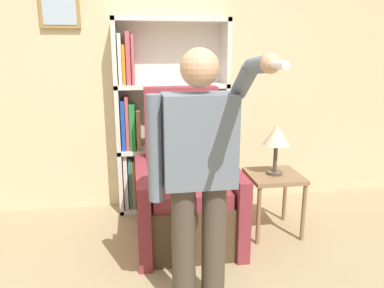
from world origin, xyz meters
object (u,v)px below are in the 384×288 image
at_px(bookcase, 161,120).
at_px(side_table, 274,184).
at_px(person_standing, 199,170).
at_px(armchair, 186,195).
at_px(table_lamp, 277,137).

distance_m(bookcase, side_table, 1.27).
height_order(bookcase, person_standing, bookcase).
relative_size(armchair, person_standing, 0.79).
xyz_separation_m(bookcase, table_lamp, (0.94, -0.70, -0.05)).
bearing_deg(table_lamp, armchair, 177.35).
bearing_deg(armchair, person_standing, -93.36).
bearing_deg(table_lamp, bookcase, 143.16).
distance_m(bookcase, armchair, 0.88).
relative_size(armchair, table_lamp, 2.92).
xyz_separation_m(armchair, table_lamp, (0.79, -0.04, 0.50)).
relative_size(bookcase, table_lamp, 4.29).
relative_size(armchair, side_table, 2.35).
relative_size(side_table, table_lamp, 1.24).
distance_m(armchair, table_lamp, 0.93).
bearing_deg(person_standing, side_table, 47.48).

